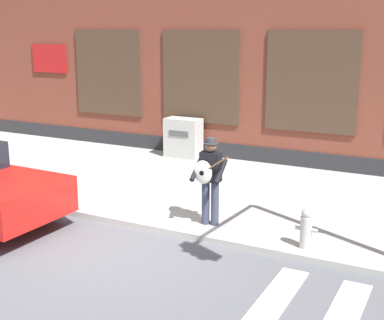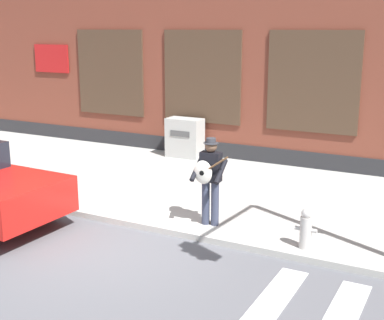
# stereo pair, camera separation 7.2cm
# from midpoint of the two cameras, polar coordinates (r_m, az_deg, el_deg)

# --- Properties ---
(ground_plane) EXTENTS (160.00, 160.00, 0.00)m
(ground_plane) POSITION_cam_midpoint_polar(r_m,az_deg,el_deg) (9.52, -8.27, -9.31)
(ground_plane) COLOR #56565B
(sidewalk) EXTENTS (28.00, 5.63, 0.12)m
(sidewalk) POSITION_cam_midpoint_polar(r_m,az_deg,el_deg) (12.55, 1.91, -3.11)
(sidewalk) COLOR #ADAAA3
(sidewalk) RESTS_ON ground
(building_backdrop) EXTENTS (28.00, 4.06, 8.29)m
(building_backdrop) POSITION_cam_midpoint_polar(r_m,az_deg,el_deg) (16.47, 9.64, 15.13)
(building_backdrop) COLOR brown
(building_backdrop) RESTS_ON ground
(busker) EXTENTS (0.72, 0.54, 1.66)m
(busker) POSITION_cam_midpoint_polar(r_m,az_deg,el_deg) (9.87, 2.08, -1.75)
(busker) COLOR #33384C
(busker) RESTS_ON sidewalk
(utility_box) EXTENTS (1.02, 0.57, 1.12)m
(utility_box) POSITION_cam_midpoint_polar(r_m,az_deg,el_deg) (15.29, -0.64, 2.39)
(utility_box) COLOR #ADADA8
(utility_box) RESTS_ON sidewalk
(fire_hydrant) EXTENTS (0.38, 0.20, 0.70)m
(fire_hydrant) POSITION_cam_midpoint_polar(r_m,az_deg,el_deg) (9.22, 12.27, -7.17)
(fire_hydrant) COLOR #B2ADA8
(fire_hydrant) RESTS_ON sidewalk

